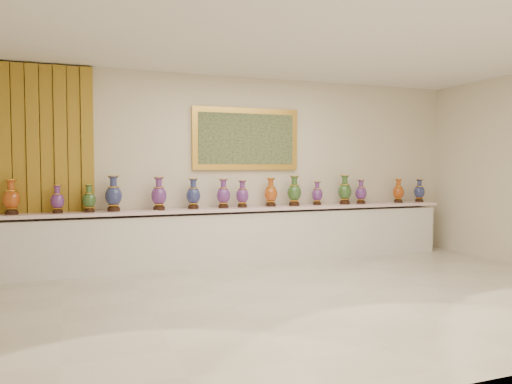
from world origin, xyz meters
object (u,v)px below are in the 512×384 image
vase_2 (89,200)px  vase_1 (57,200)px  counter (242,236)px  vase_0 (11,199)px

vase_2 → vase_1: bearing=-179.5°
counter → vase_0: vase_0 is taller
counter → vase_0: 3.38m
vase_0 → vase_1: (0.58, -0.02, -0.04)m
vase_0 → vase_1: 0.58m
vase_0 → vase_1: size_ratio=1.21×
counter → vase_1: (-2.73, -0.04, 0.64)m
vase_0 → vase_2: size_ratio=1.20×
vase_1 → vase_2: size_ratio=1.00×
counter → vase_0: (-3.31, -0.02, 0.68)m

